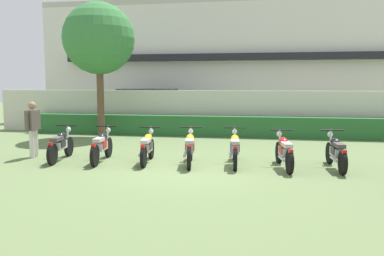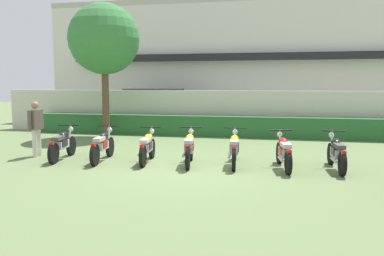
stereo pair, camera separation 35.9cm
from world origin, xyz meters
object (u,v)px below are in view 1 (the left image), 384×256
Objects in this scene: motorcycle_in_row_2 at (147,147)px; motorcycle_in_row_6 at (336,152)px; parked_car at (151,108)px; motorcycle_in_row_3 at (190,148)px; motorcycle_in_row_0 at (61,145)px; tree_near_inspector at (99,39)px; motorcycle_in_row_1 at (102,146)px; motorcycle_in_row_4 at (235,148)px; motorcycle_in_row_5 at (284,151)px; inspector_person at (33,125)px.

motorcycle_in_row_2 is 0.95× the size of motorcycle_in_row_6.
parked_car is 2.46× the size of motorcycle_in_row_3.
motorcycle_in_row_0 is 2.49m from motorcycle_in_row_2.
parked_car is 0.85× the size of tree_near_inspector.
motorcycle_in_row_6 is at bearing -29.88° from tree_near_inspector.
motorcycle_in_row_1 is 1.29m from motorcycle_in_row_2.
parked_car is at bearing 0.16° from motorcycle_in_row_1.
motorcycle_in_row_6 is at bearing -95.54° from motorcycle_in_row_1.
motorcycle_in_row_4 is at bearing -93.67° from motorcycle_in_row_2.
motorcycle_in_row_0 is at bearing 81.70° from motorcycle_in_row_5.
motorcycle_in_row_2 is 3.62m from motorcycle_in_row_5.
motorcycle_in_row_5 is 1.15× the size of inspector_person.
motorcycle_in_row_5 is 0.99× the size of motorcycle_in_row_6.
tree_near_inspector is 6.02m from motorcycle_in_row_0.
tree_near_inspector is at bearing 87.89° from inspector_person.
inspector_person reaches higher than motorcycle_in_row_0.
inspector_person is (-4.68, 0.26, 0.51)m from motorcycle_in_row_3.
motorcycle_in_row_5 is (3.62, -0.08, 0.00)m from motorcycle_in_row_2.
motorcycle_in_row_1 is (2.04, -4.84, -3.45)m from tree_near_inspector.
motorcycle_in_row_1 is 6.19m from motorcycle_in_row_6.
motorcycle_in_row_3 is (3.50, -8.69, -0.48)m from parked_car.
motorcycle_in_row_2 is 0.96× the size of motorcycle_in_row_5.
motorcycle_in_row_4 is (2.36, 0.12, 0.01)m from motorcycle_in_row_2.
tree_near_inspector is 8.12m from motorcycle_in_row_4.
motorcycle_in_row_6 is at bearing -95.87° from motorcycle_in_row_4.
motorcycle_in_row_2 is at bearing 80.38° from motorcycle_in_row_5.
tree_near_inspector is 2.87× the size of motorcycle_in_row_0.
motorcycle_in_row_6 is (6.19, 0.12, -0.00)m from motorcycle_in_row_1.
tree_near_inspector is 9.15m from motorcycle_in_row_5.
motorcycle_in_row_6 is at bearing -96.32° from motorcycle_in_row_3.
inspector_person is (-5.85, 0.09, 0.51)m from motorcycle_in_row_4.
parked_car is at bearing 13.95° from motorcycle_in_row_3.
motorcycle_in_row_6 is (1.28, 0.14, -0.00)m from motorcycle_in_row_5.
motorcycle_in_row_2 is 4.91m from motorcycle_in_row_6.
parked_car is at bearing 82.06° from inspector_person.
motorcycle_in_row_0 is at bearing -16.28° from inspector_person.
tree_near_inspector is 2.90× the size of motorcycle_in_row_3.
motorcycle_in_row_1 is at bearing 87.80° from motorcycle_in_row_6.
parked_car is 2.35× the size of motorcycle_in_row_1.
motorcycle_in_row_0 is 0.96× the size of motorcycle_in_row_1.
motorcycle_in_row_5 is at bearing -103.44° from motorcycle_in_row_4.
parked_car is 2.52× the size of motorcycle_in_row_2.
motorcycle_in_row_1 is 1.03× the size of motorcycle_in_row_5.
motorcycle_in_row_0 is 1.01× the size of motorcycle_in_row_3.
motorcycle_in_row_3 reaches higher than motorcycle_in_row_2.
motorcycle_in_row_6 is at bearing -50.58° from parked_car.
motorcycle_in_row_3 is 3.72m from motorcycle_in_row_6.
motorcycle_in_row_6 is at bearing -92.22° from motorcycle_in_row_5.
motorcycle_in_row_2 is 3.54m from inspector_person.
motorcycle_in_row_3 reaches higher than motorcycle_in_row_0.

